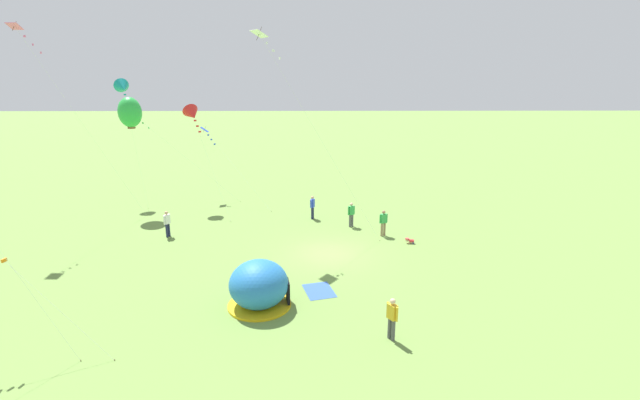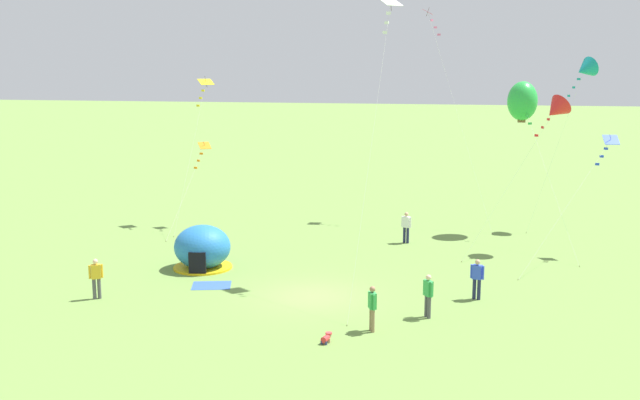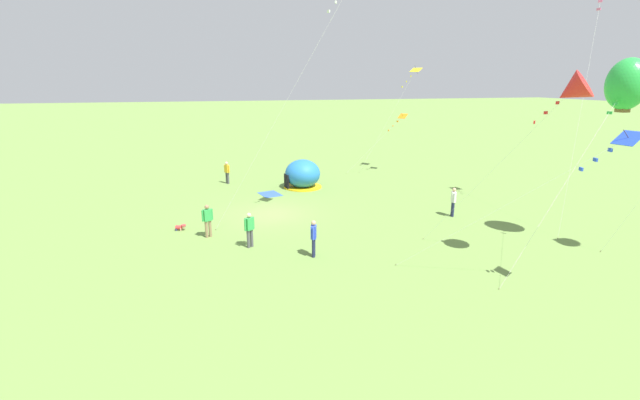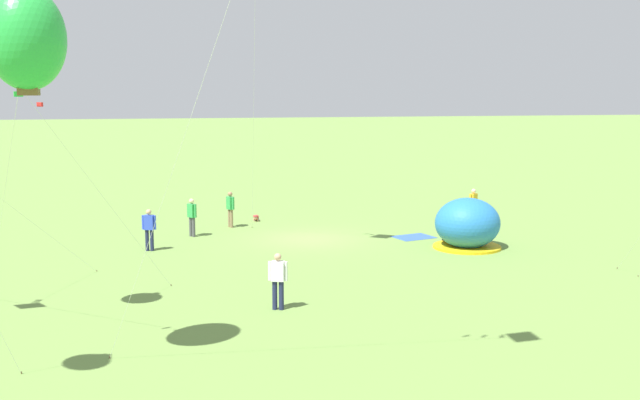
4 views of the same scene
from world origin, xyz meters
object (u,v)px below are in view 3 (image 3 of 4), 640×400
Objects in this scene: kite_green at (627,84)px; kite_red at (572,91)px; toddler_crawling at (180,227)px; person_far_back at (314,236)px; kite_yellow at (413,74)px; kite_orange at (399,120)px; popup_tent at (303,174)px; person_watching_sky at (227,171)px; kite_blue at (614,147)px; person_strolling at (250,228)px; person_center_field at (453,200)px; person_with_toddler at (208,219)px.

kite_red is (1.36, -4.22, -0.22)m from kite_green.
person_far_back reaches higher than toddler_crawling.
kite_yellow reaches higher than kite_orange.
popup_tent is 5.07× the size of toddler_crawling.
person_watching_sky is 25.33m from kite_blue.
kite_blue is at bearing 54.62° from person_strolling.
kite_green reaches higher than person_strolling.
person_center_field is 1.00× the size of person_with_toddler.
person_far_back is (3.72, -9.37, 0.00)m from person_center_field.
kite_green is 1.07× the size of kite_red.
kite_orange is at bearing 135.11° from person_strolling.
kite_orange is at bearing 92.08° from person_watching_sky.
person_far_back is at bearing 55.02° from person_strolling.
kite_red is at bearing 59.63° from toddler_crawling.
kite_blue is at bearing 28.44° from person_watching_sky.
kite_orange is at bearing 109.46° from popup_tent.
popup_tent reaches higher than person_far_back.
person_center_field is at bearing 111.63° from person_far_back.
kite_green is at bearing 68.71° from toddler_crawling.
kite_red is at bearing 61.44° from person_with_toddler.
kite_green reaches higher than person_far_back.
kite_green is at bearing 42.58° from person_watching_sky.
person_center_field is 0.20× the size of kite_green.
person_watching_sky and person_with_toddler have the same top height.
person_center_field is 13.97m from person_with_toddler.
person_strolling is 17.99m from kite_green.
kite_green reaches higher than popup_tent.
popup_tent is 1.63× the size of person_strolling.
person_center_field and person_watching_sky have the same top height.
popup_tent reaches higher than person_with_toddler.
kite_yellow is at bearing 142.17° from person_far_back.
toddler_crawling is at bearing -130.86° from person_far_back.
toddler_crawling is at bearing -59.38° from kite_yellow.
person_watching_sky is (-10.36, 3.03, 0.79)m from toddler_crawling.
kite_red is (5.63, 11.96, 6.40)m from person_strolling.
kite_red is at bearing 170.37° from kite_blue.
kite_yellow is at bearing 165.38° from person_center_field.
kite_green is (-3.92, 4.66, 1.97)m from kite_blue.
kite_red is (8.98, 15.32, 7.18)m from toddler_crawling.
person_watching_sky is 0.20× the size of kite_green.
person_strolling reaches higher than toddler_crawling.
kite_green reaches higher than toddler_crawling.
person_with_toddler is 0.33× the size of kite_orange.
person_strolling is 20.41m from kite_orange.
kite_red is (7.47, -0.10, 6.40)m from person_center_field.
person_center_field is at bearing -14.62° from kite_yellow.
kite_green reaches higher than kite_blue.
kite_green is (17.97, 16.52, 6.62)m from person_watching_sky.
kite_red is at bearing 64.80° from person_strolling.
kite_yellow is 1.73× the size of kite_orange.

